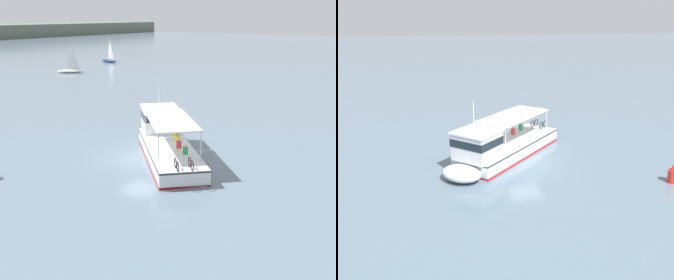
% 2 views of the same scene
% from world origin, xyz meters
% --- Properties ---
extents(ground_plane, '(400.00, 400.00, 0.00)m').
position_xyz_m(ground_plane, '(0.00, 0.00, 0.00)').
color(ground_plane, slate).
extents(ferry_main, '(11.22, 11.13, 5.32)m').
position_xyz_m(ferry_main, '(1.90, -1.10, 1.02)').
color(ferry_main, silver).
rests_on(ferry_main, ground).
extents(sailboat_horizon_east, '(2.25, 4.97, 5.40)m').
position_xyz_m(sailboat_horizon_east, '(49.20, 47.24, 0.54)').
color(sailboat_horizon_east, navy).
rests_on(sailboat_horizon_east, ground).
extents(sailboat_far_left, '(4.06, 4.65, 5.40)m').
position_xyz_m(sailboat_far_left, '(31.31, 40.51, 0.54)').
color(sailboat_far_left, white).
rests_on(sailboat_far_left, ground).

